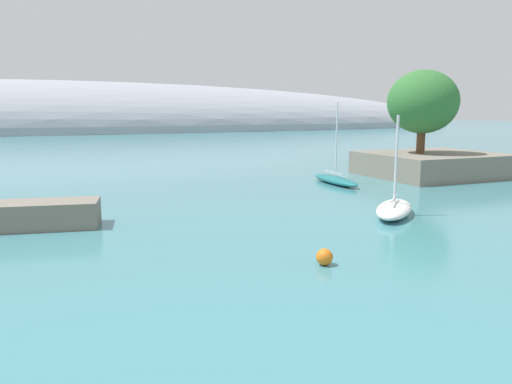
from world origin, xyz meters
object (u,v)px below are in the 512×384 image
Objects in this scene: tree_clump_shore at (423,102)px; sailboat_teal_near_shore at (335,180)px; mooring_buoy_orange at (324,257)px; sailboat_white_mid_mooring at (394,208)px.

tree_clump_shore is 1.10× the size of sailboat_teal_near_shore.
sailboat_teal_near_shore is at bearing 56.89° from mooring_buoy_orange.
sailboat_teal_near_shore reaches higher than mooring_buoy_orange.
sailboat_teal_near_shore is 15.78m from sailboat_white_mid_mooring.
tree_clump_shore is at bearing 42.00° from mooring_buoy_orange.
sailboat_teal_near_shore is 10.18× the size of mooring_buoy_orange.
tree_clump_shore reaches higher than mooring_buoy_orange.
mooring_buoy_orange is (-15.07, -23.11, -0.03)m from sailboat_teal_near_shore.
tree_clump_shore is 37.23m from mooring_buoy_orange.
tree_clump_shore is 24.52m from sailboat_white_mid_mooring.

